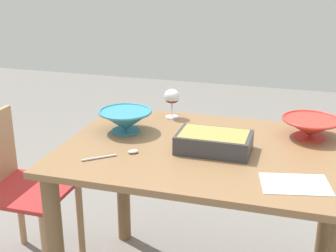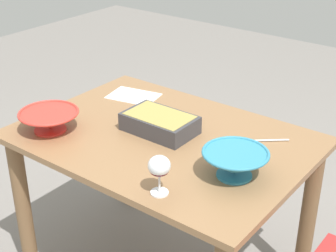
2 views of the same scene
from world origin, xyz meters
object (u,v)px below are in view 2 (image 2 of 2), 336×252
napkin (134,96)px  dining_table (164,166)px  mixing_bowl (49,120)px  wine_glass (159,168)px  casserole_dish (160,122)px  small_bowl (235,162)px  serving_spoon (249,140)px

napkin → dining_table: bearing=-32.8°
mixing_bowl → dining_table: bearing=31.6°
wine_glass → napkin: wine_glass is taller
wine_glass → casserole_dish: bearing=128.1°
wine_glass → casserole_dish: size_ratio=0.48×
casserole_dish → small_bowl: small_bowl is taller
casserole_dish → mixing_bowl: size_ratio=1.18×
napkin → serving_spoon: bearing=-5.9°
dining_table → wine_glass: size_ratio=8.21×
casserole_dish → napkin: bearing=147.0°
mixing_bowl → small_bowl: (0.82, 0.17, 0.01)m
mixing_bowl → napkin: size_ratio=1.08×
dining_table → mixing_bowl: mixing_bowl is taller
mixing_bowl → serving_spoon: bearing=30.5°
wine_glass → napkin: (-0.63, 0.59, -0.10)m
napkin → casserole_dish: bearing=-33.0°
dining_table → napkin: 0.47m
wine_glass → small_bowl: 0.30m
dining_table → napkin: bearing=147.2°
casserole_dish → napkin: (-0.34, 0.22, -0.04)m
small_bowl → napkin: 0.85m
napkin → wine_glass: bearing=-43.1°
dining_table → serving_spoon: bearing=29.0°
wine_glass → small_bowl: (0.15, 0.25, -0.05)m
wine_glass → casserole_dish: 0.47m
small_bowl → napkin: (-0.78, 0.33, -0.06)m
mixing_bowl → small_bowl: small_bowl is taller
small_bowl → napkin: small_bowl is taller
dining_table → napkin: size_ratio=5.05×
serving_spoon → wine_glass: bearing=-96.7°
mixing_bowl → casserole_dish: bearing=36.4°
casserole_dish → serving_spoon: 0.38m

